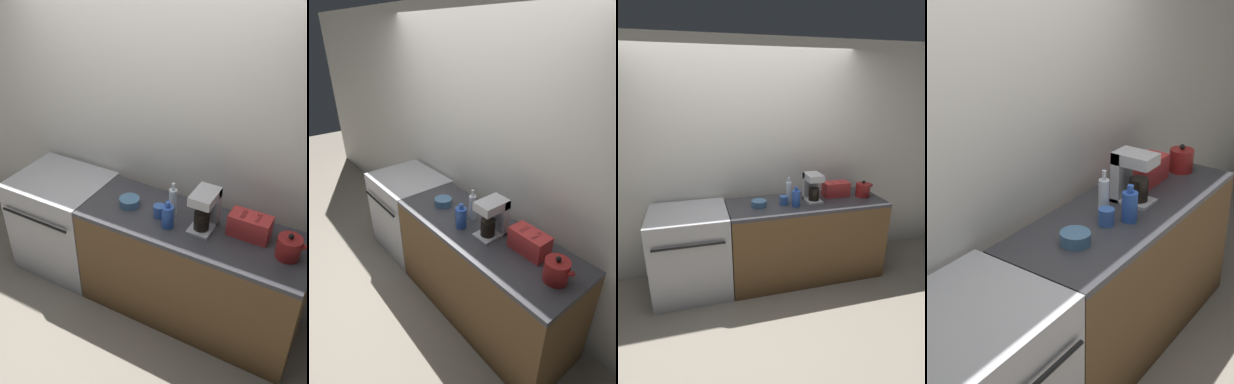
% 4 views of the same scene
% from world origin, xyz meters
% --- Properties ---
extents(ground_plane, '(12.00, 12.00, 0.00)m').
position_xyz_m(ground_plane, '(0.00, 0.00, 0.00)').
color(ground_plane, gray).
extents(wall_back, '(8.00, 0.05, 2.60)m').
position_xyz_m(wall_back, '(0.00, 0.73, 1.30)').
color(wall_back, silver).
rests_on(wall_back, ground_plane).
extents(stove, '(0.79, 0.71, 0.91)m').
position_xyz_m(stove, '(-0.65, 0.34, 0.47)').
color(stove, '#B7B7BC').
rests_on(stove, ground_plane).
extents(counter_block, '(1.73, 0.63, 0.91)m').
position_xyz_m(counter_block, '(0.62, 0.31, 0.46)').
color(counter_block, brown).
rests_on(counter_block, ground_plane).
extents(kettle, '(0.20, 0.16, 0.19)m').
position_xyz_m(kettle, '(1.30, 0.31, 0.99)').
color(kettle, maroon).
rests_on(kettle, counter_block).
extents(toaster, '(0.29, 0.15, 0.17)m').
position_xyz_m(toaster, '(1.01, 0.40, 0.99)').
color(toaster, red).
rests_on(toaster, counter_block).
extents(coffee_maker, '(0.16, 0.24, 0.31)m').
position_xyz_m(coffee_maker, '(0.69, 0.34, 1.08)').
color(coffee_maker, '#B7B7BC').
rests_on(coffee_maker, counter_block).
extents(bottle_clear, '(0.06, 0.06, 0.28)m').
position_xyz_m(bottle_clear, '(0.42, 0.36, 1.03)').
color(bottle_clear, silver).
rests_on(bottle_clear, counter_block).
extents(bottle_blue, '(0.09, 0.09, 0.21)m').
position_xyz_m(bottle_blue, '(0.46, 0.21, 1.00)').
color(bottle_blue, '#2D56B7').
rests_on(bottle_blue, counter_block).
extents(cup_blue, '(0.09, 0.09, 0.09)m').
position_xyz_m(cup_blue, '(0.35, 0.29, 0.96)').
color(cup_blue, '#3860B2').
rests_on(cup_blue, counter_block).
extents(bowl, '(0.16, 0.16, 0.07)m').
position_xyz_m(bowl, '(0.08, 0.30, 0.94)').
color(bowl, teal).
rests_on(bowl, counter_block).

